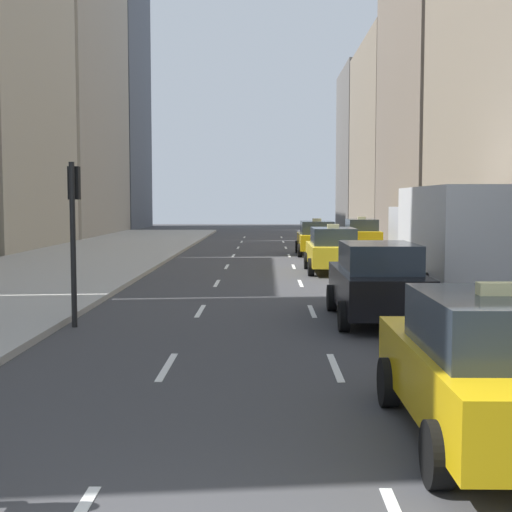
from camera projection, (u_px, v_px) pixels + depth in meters
name	position (u px, v px, depth m)	size (l,w,h in m)	color
sidewalk_left	(72.00, 263.00, 30.89)	(8.00, 66.00, 0.15)	#ADAAA3
lane_markings	(297.00, 274.00, 26.78)	(5.72, 56.00, 0.01)	white
taxi_lead	(316.00, 238.00, 36.05)	(2.02, 4.40, 1.87)	yellow
taxi_second	(490.00, 367.00, 8.09)	(2.02, 4.40, 1.87)	yellow
taxi_third	(361.00, 234.00, 40.09)	(2.02, 4.40, 1.87)	yellow
taxi_fourth	(332.00, 250.00, 27.35)	(2.02, 4.40, 1.87)	yellow
sedan_black_near	(377.00, 281.00, 16.34)	(2.02, 4.61, 1.81)	black
box_truck	(451.00, 237.00, 20.61)	(2.58, 8.40, 3.15)	silver
traffic_light_pole	(74.00, 217.00, 15.52)	(0.24, 0.42, 3.60)	black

